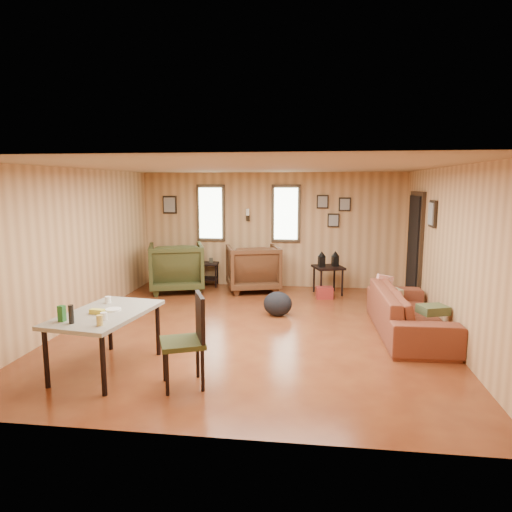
{
  "coord_description": "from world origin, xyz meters",
  "views": [
    {
      "loc": [
        0.9,
        -6.55,
        2.15
      ],
      "look_at": [
        0.0,
        0.4,
        1.05
      ],
      "focal_mm": 32.0,
      "sensor_mm": 36.0,
      "label": 1
    }
  ],
  "objects": [
    {
      "name": "room",
      "position": [
        0.17,
        0.27,
        1.21
      ],
      "size": [
        5.54,
        6.04,
        2.44
      ],
      "color": "brown",
      "rests_on": "ground"
    },
    {
      "name": "sofa",
      "position": [
        2.28,
        0.07,
        0.44
      ],
      "size": [
        0.72,
        2.26,
        0.88
      ],
      "primitive_type": "imported",
      "rotation": [
        0.0,
        0.0,
        1.6
      ],
      "color": "brown",
      "rests_on": "ground"
    },
    {
      "name": "recliner_brown",
      "position": [
        -0.33,
        2.49,
        0.52
      ],
      "size": [
        1.24,
        1.19,
        1.04
      ],
      "primitive_type": "imported",
      "rotation": [
        0.0,
        0.0,
        3.43
      ],
      "color": "#472815",
      "rests_on": "ground"
    },
    {
      "name": "recliner_green",
      "position": [
        -1.87,
        2.26,
        0.54
      ],
      "size": [
        1.31,
        1.27,
        1.09
      ],
      "primitive_type": "imported",
      "rotation": [
        0.0,
        0.0,
        -2.83
      ],
      "color": "#313317",
      "rests_on": "ground"
    },
    {
      "name": "end_table",
      "position": [
        -1.36,
        2.81,
        0.35
      ],
      "size": [
        0.53,
        0.49,
        0.62
      ],
      "rotation": [
        0.0,
        0.0,
        0.1
      ],
      "color": "black",
      "rests_on": "ground"
    },
    {
      "name": "side_table",
      "position": [
        1.18,
        2.38,
        0.59
      ],
      "size": [
        0.68,
        0.68,
        0.86
      ],
      "rotation": [
        0.0,
        0.0,
        0.32
      ],
      "color": "black",
      "rests_on": "ground"
    },
    {
      "name": "cooler",
      "position": [
        1.11,
        2.02,
        0.11
      ],
      "size": [
        0.34,
        0.26,
        0.22
      ],
      "rotation": [
        0.0,
        0.0,
        0.13
      ],
      "color": "maroon",
      "rests_on": "ground"
    },
    {
      "name": "backpack",
      "position": [
        0.32,
        0.74,
        0.2
      ],
      "size": [
        0.56,
        0.49,
        0.41
      ],
      "rotation": [
        0.0,
        0.0,
        0.33
      ],
      "color": "black",
      "rests_on": "ground"
    },
    {
      "name": "sofa_pillows",
      "position": [
        2.3,
        0.26,
        0.49
      ],
      "size": [
        0.85,
        1.55,
        0.32
      ],
      "rotation": [
        0.0,
        0.0,
        0.34
      ],
      "color": "#47502C",
      "rests_on": "sofa"
    },
    {
      "name": "dining_table",
      "position": [
        -1.48,
        -1.74,
        0.64
      ],
      "size": [
        1.01,
        1.47,
        0.9
      ],
      "rotation": [
        0.0,
        0.0,
        -0.14
      ],
      "color": "gray",
      "rests_on": "ground"
    },
    {
      "name": "dining_chair",
      "position": [
        -0.4,
        -2.01,
        0.56
      ],
      "size": [
        0.59,
        0.59,
        1.0
      ],
      "rotation": [
        0.0,
        0.0,
        0.39
      ],
      "color": "#313317",
      "rests_on": "ground"
    }
  ]
}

